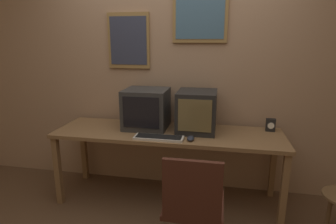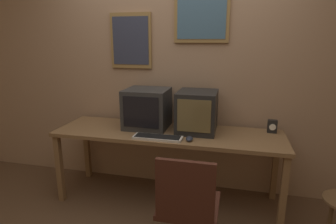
{
  "view_description": "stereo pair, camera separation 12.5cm",
  "coord_description": "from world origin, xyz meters",
  "views": [
    {
      "loc": [
        0.5,
        -1.7,
        1.63
      ],
      "look_at": [
        0.0,
        0.89,
        0.95
      ],
      "focal_mm": 30.0,
      "sensor_mm": 36.0,
      "label": 1
    },
    {
      "loc": [
        0.62,
        -1.67,
        1.63
      ],
      "look_at": [
        0.0,
        0.89,
        0.95
      ],
      "focal_mm": 30.0,
      "sensor_mm": 36.0,
      "label": 2
    }
  ],
  "objects": [
    {
      "name": "wall_back",
      "position": [
        -0.0,
        1.29,
        1.31
      ],
      "size": [
        8.0,
        0.08,
        2.6
      ],
      "color": "tan",
      "rests_on": "ground_plane"
    },
    {
      "name": "desk",
      "position": [
        0.0,
        0.89,
        0.68
      ],
      "size": [
        2.24,
        0.65,
        0.75
      ],
      "color": "olive",
      "rests_on": "ground_plane"
    },
    {
      "name": "monitor_left",
      "position": [
        -0.24,
        0.99,
        0.95
      ],
      "size": [
        0.43,
        0.41,
        0.4
      ],
      "color": "#333333",
      "rests_on": "desk"
    },
    {
      "name": "monitor_right",
      "position": [
        0.27,
        0.98,
        0.95
      ],
      "size": [
        0.38,
        0.42,
        0.4
      ],
      "color": "black",
      "rests_on": "desk"
    },
    {
      "name": "keyboard_main",
      "position": [
        -0.04,
        0.67,
        0.76
      ],
      "size": [
        0.45,
        0.15,
        0.03
      ],
      "color": "beige",
      "rests_on": "desk"
    },
    {
      "name": "mouse_near_keyboard",
      "position": [
        0.25,
        0.68,
        0.77
      ],
      "size": [
        0.06,
        0.11,
        0.04
      ],
      "color": "#282D3D",
      "rests_on": "desk"
    },
    {
      "name": "desk_clock",
      "position": [
        0.99,
        1.1,
        0.81
      ],
      "size": [
        0.09,
        0.05,
        0.13
      ],
      "color": "black",
      "rests_on": "desk"
    },
    {
      "name": "office_chair",
      "position": [
        0.34,
        0.1,
        0.38
      ],
      "size": [
        0.45,
        0.45,
        0.88
      ],
      "color": "black",
      "rests_on": "ground_plane"
    }
  ]
}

